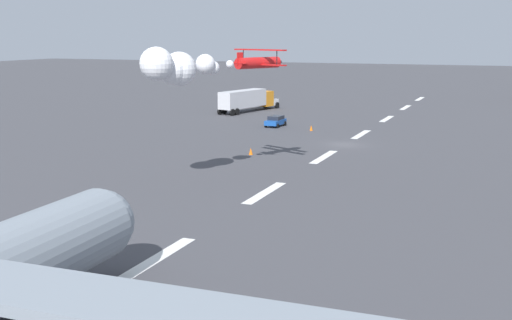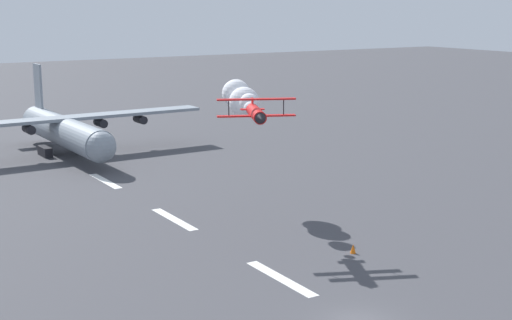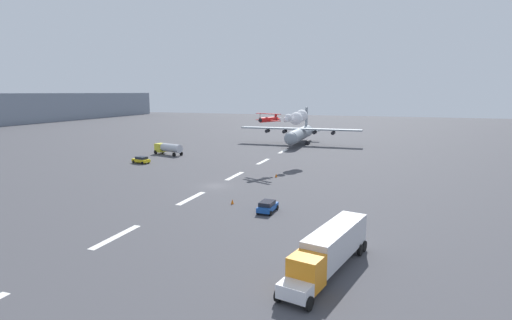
% 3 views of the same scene
% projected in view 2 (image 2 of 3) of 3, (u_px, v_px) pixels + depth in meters
% --- Properties ---
extents(runway_stripe_4, '(8.00, 0.90, 0.01)m').
position_uv_depth(runway_stripe_4, '(281.00, 278.00, 52.86)').
color(runway_stripe_4, white).
rests_on(runway_stripe_4, ground).
extents(runway_stripe_5, '(8.00, 0.90, 0.01)m').
position_uv_depth(runway_stripe_5, '(174.00, 219.00, 67.38)').
color(runway_stripe_5, white).
rests_on(runway_stripe_5, ground).
extents(runway_stripe_6, '(8.00, 0.90, 0.01)m').
position_uv_depth(runway_stripe_6, '(105.00, 181.00, 81.90)').
color(runway_stripe_6, white).
rests_on(runway_stripe_6, ground).
extents(cargo_transport_plane, '(26.38, 37.22, 10.95)m').
position_uv_depth(cargo_transport_plane, '(67.00, 131.00, 94.33)').
color(cargo_transport_plane, gray).
rests_on(cargo_transport_plane, ground).
extents(stunt_biplane_red, '(15.36, 8.90, 3.29)m').
position_uv_depth(stunt_biplane_red, '(243.00, 101.00, 69.10)').
color(stunt_biplane_red, red).
extents(traffic_cone_far, '(0.44, 0.44, 0.75)m').
position_uv_depth(traffic_cone_far, '(353.00, 249.00, 58.11)').
color(traffic_cone_far, orange).
rests_on(traffic_cone_far, ground).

